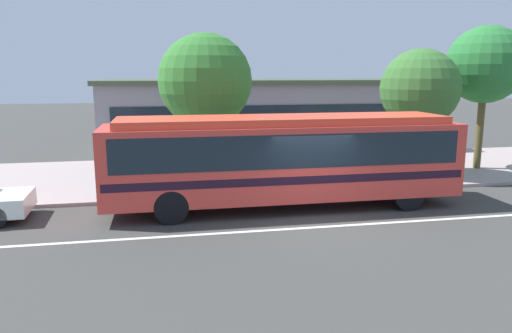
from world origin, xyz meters
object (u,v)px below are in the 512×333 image
object	(u,v)px
street_tree_near_stop	(205,81)
street_tree_far_end	(485,65)
transit_bus	(284,155)
street_tree_mid_block	(420,89)
pedestrian_waiting_near_sign	(208,164)
bus_stop_sign	(355,146)
pedestrian_walking_along_curb	(191,164)

from	to	relation	value
street_tree_near_stop	street_tree_far_end	world-z (taller)	street_tree_far_end
transit_bus	street_tree_mid_block	xyz separation A→B (m)	(6.62, 3.57, 1.94)
transit_bus	street_tree_near_stop	size ratio (longest dim) A/B	1.97
pedestrian_waiting_near_sign	street_tree_far_end	distance (m)	12.83
pedestrian_waiting_near_sign	bus_stop_sign	world-z (taller)	bus_stop_sign
pedestrian_walking_along_curb	street_tree_far_end	distance (m)	13.39
pedestrian_waiting_near_sign	street_tree_near_stop	world-z (taller)	street_tree_near_stop
street_tree_near_stop	pedestrian_waiting_near_sign	bearing A→B (deg)	-93.64
street_tree_far_end	transit_bus	bearing A→B (deg)	-157.31
street_tree_near_stop	street_tree_mid_block	world-z (taller)	street_tree_near_stop
street_tree_far_end	pedestrian_walking_along_curb	bearing A→B (deg)	-172.94
street_tree_mid_block	street_tree_far_end	bearing A→B (deg)	10.25
street_tree_mid_block	transit_bus	bearing A→B (deg)	-151.70
pedestrian_walking_along_curb	bus_stop_sign	distance (m)	6.12
bus_stop_sign	street_tree_far_end	bearing A→B (deg)	18.46
transit_bus	street_tree_mid_block	distance (m)	7.77
street_tree_mid_block	street_tree_far_end	xyz separation A→B (m)	(3.36, 0.61, 0.97)
transit_bus	pedestrian_waiting_near_sign	bearing A→B (deg)	133.40
transit_bus	pedestrian_walking_along_curb	distance (m)	3.89
street_tree_mid_block	street_tree_near_stop	bearing A→B (deg)	175.33
pedestrian_waiting_near_sign	street_tree_far_end	size ratio (longest dim) A/B	0.26
bus_stop_sign	street_tree_mid_block	bearing A→B (deg)	25.88
pedestrian_waiting_near_sign	street_tree_mid_block	size ratio (longest dim) A/B	0.31
street_tree_mid_block	bus_stop_sign	bearing A→B (deg)	-154.12
bus_stop_sign	street_tree_near_stop	bearing A→B (deg)	156.11
street_tree_near_stop	street_tree_far_end	xyz separation A→B (m)	(12.06, -0.10, 0.63)
street_tree_far_end	pedestrian_waiting_near_sign	bearing A→B (deg)	-171.44
pedestrian_waiting_near_sign	bus_stop_sign	distance (m)	5.49
street_tree_mid_block	street_tree_far_end	size ratio (longest dim) A/B	0.84
pedestrian_walking_along_curb	street_tree_mid_block	xyz separation A→B (m)	(9.45, 0.98, 2.59)
street_tree_near_stop	transit_bus	bearing A→B (deg)	-63.99
pedestrian_waiting_near_sign	street_tree_mid_block	distance (m)	9.29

